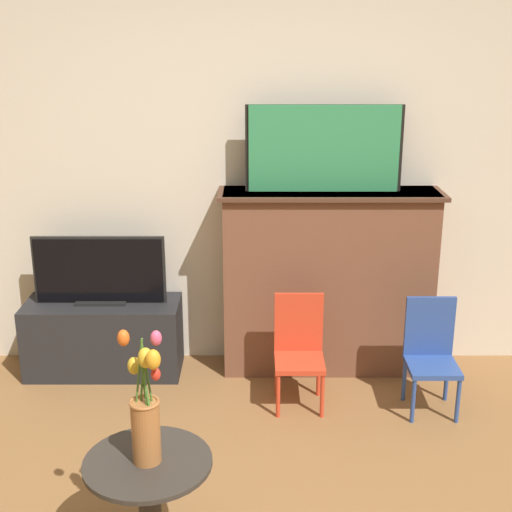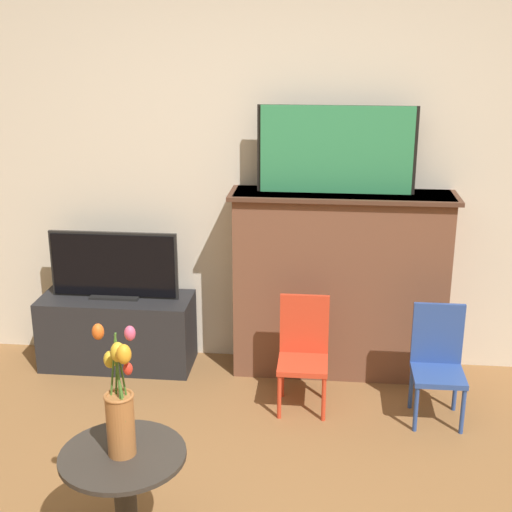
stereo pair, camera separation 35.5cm
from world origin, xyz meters
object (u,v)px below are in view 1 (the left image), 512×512
object	(u,v)px
tv_monitor	(97,271)
chair_red	(297,347)
painting	(321,149)
vase_tulips	(143,413)
chair_blue	(428,351)

from	to	relation	value
tv_monitor	chair_red	size ratio (longest dim) A/B	1.25
chair_red	painting	bearing A→B (deg)	71.24
tv_monitor	vase_tulips	bearing A→B (deg)	-72.63
chair_red	vase_tulips	size ratio (longest dim) A/B	1.17
chair_blue	painting	bearing A→B (deg)	139.51
painting	chair_blue	distance (m)	1.33
chair_blue	vase_tulips	distance (m)	1.94
vase_tulips	tv_monitor	bearing A→B (deg)	107.37
chair_blue	vase_tulips	xyz separation A→B (m)	(-1.42, -1.27, 0.35)
chair_blue	vase_tulips	world-z (taller)	vase_tulips
painting	chair_red	distance (m)	1.17
painting	vase_tulips	xyz separation A→B (m)	(-0.83, -1.78, -0.72)
painting	tv_monitor	distance (m)	1.56
tv_monitor	vase_tulips	distance (m)	1.81
chair_red	chair_blue	xyz separation A→B (m)	(0.75, -0.06, 0.00)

